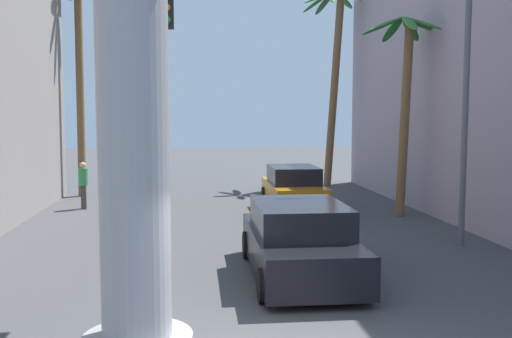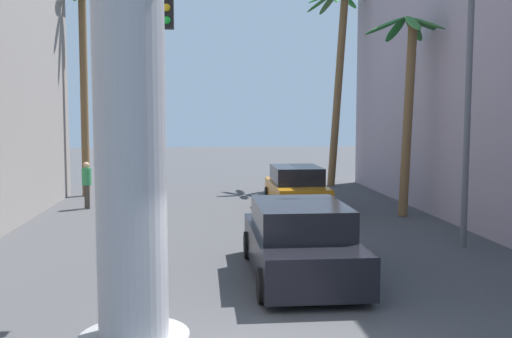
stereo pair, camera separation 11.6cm
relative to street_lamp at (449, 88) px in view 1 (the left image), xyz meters
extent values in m
plane|color=#424244|center=(-5.24, 3.16, -4.06)|extent=(89.19, 89.19, 0.00)
cylinder|color=#59595E|center=(0.45, 0.00, -0.76)|extent=(0.16, 0.16, 6.60)
cube|color=black|center=(-6.86, -3.28, 1.23)|extent=(0.24, 0.24, 0.70)
sphere|color=yellow|center=(-6.86, -3.41, 1.23)|extent=(0.14, 0.14, 0.14)
sphere|color=green|center=(-6.86, -3.41, 1.01)|extent=(0.14, 0.14, 0.14)
cylinder|color=black|center=(-5.16, -0.64, -3.74)|extent=(0.22, 0.64, 0.64)
cylinder|color=black|center=(-3.27, -0.65, -3.74)|extent=(0.22, 0.64, 0.64)
cylinder|color=black|center=(-5.17, -3.90, -3.74)|extent=(0.22, 0.64, 0.64)
cylinder|color=black|center=(-3.29, -3.90, -3.74)|extent=(0.22, 0.64, 0.64)
cube|color=black|center=(-4.22, -2.27, -3.50)|extent=(2.00, 4.66, 0.80)
cube|color=black|center=(-4.22, -2.27, -2.80)|extent=(1.83, 2.56, 0.60)
cylinder|color=black|center=(-3.68, 7.81, -3.74)|extent=(0.22, 0.64, 0.64)
cylinder|color=black|center=(-1.98, 7.80, -3.74)|extent=(0.22, 0.64, 0.64)
cylinder|color=black|center=(-3.70, 4.77, -3.74)|extent=(0.22, 0.64, 0.64)
cylinder|color=black|center=(-2.00, 4.76, -3.74)|extent=(0.22, 0.64, 0.64)
cube|color=#BF7214|center=(-2.84, 6.29, -3.50)|extent=(1.81, 4.35, 0.80)
cube|color=black|center=(-2.84, 6.29, -2.80)|extent=(1.66, 2.39, 0.60)
cylinder|color=brown|center=(0.62, 4.60, -0.80)|extent=(0.57, 0.47, 6.53)
ellipsoid|color=#255F2D|center=(1.23, 4.84, 2.33)|extent=(1.41, 0.56, 0.53)
ellipsoid|color=#276E2D|center=(1.01, 5.25, 2.25)|extent=(1.14, 1.19, 0.77)
ellipsoid|color=#1F732D|center=(0.41, 5.42, 2.25)|extent=(0.58, 1.33, 0.77)
ellipsoid|color=#20752D|center=(-0.11, 5.00, 2.30)|extent=(1.38, 0.85, 0.62)
ellipsoid|color=#26672D|center=(-0.13, 4.54, 2.30)|extent=(1.39, 0.72, 0.62)
ellipsoid|color=#2F6E2D|center=(0.50, 4.03, 2.26)|extent=(0.43, 1.32, 0.73)
ellipsoid|color=#2E652D|center=(1.01, 4.22, 2.30)|extent=(1.17, 1.23, 0.63)
cylinder|color=brown|center=(0.29, 12.99, 0.51)|extent=(0.90, 0.47, 9.15)
ellipsoid|color=#20792D|center=(0.94, 13.90, 4.91)|extent=(1.43, 1.48, 0.66)
ellipsoid|color=#315F2D|center=(0.02, 14.07, 4.80)|extent=(0.91, 1.59, 0.99)
ellipsoid|color=#2A6E2D|center=(-0.39, 13.73, 4.79)|extent=(1.51, 1.14, 1.01)
cylinder|color=brown|center=(-11.08, 10.70, 0.29)|extent=(0.36, 0.53, 8.70)
cylinder|color=#3F3833|center=(-10.44, 7.28, -3.63)|extent=(0.14, 0.14, 0.86)
cylinder|color=#3F3833|center=(-10.35, 7.11, -3.63)|extent=(0.14, 0.14, 0.86)
cylinder|color=#338C4C|center=(-10.40, 7.19, -2.89)|extent=(0.46, 0.46, 0.62)
sphere|color=tan|center=(-10.40, 7.19, -2.47)|extent=(0.22, 0.22, 0.22)
camera|label=1|loc=(-6.41, -13.85, -0.69)|focal=40.00mm
camera|label=2|loc=(-6.29, -13.86, -0.69)|focal=40.00mm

